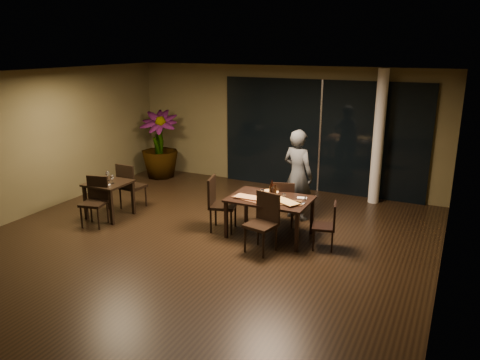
{
  "coord_description": "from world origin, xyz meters",
  "views": [
    {
      "loc": [
        4.08,
        -6.83,
        3.5
      ],
      "look_at": [
        0.43,
        0.71,
        1.05
      ],
      "focal_mm": 35.0,
      "sensor_mm": 36.0,
      "label": 1
    }
  ],
  "objects_px": {
    "chair_main_right": "(328,223)",
    "bottle_b": "(275,192)",
    "bottle_a": "(271,190)",
    "side_table": "(109,188)",
    "chair_side_near": "(96,198)",
    "bottle_c": "(272,188)",
    "diner": "(298,175)",
    "chair_side_far": "(130,184)",
    "potted_plant": "(159,145)",
    "main_table": "(270,202)",
    "chair_main_far": "(284,201)",
    "chair_main_near": "(264,219)",
    "chair_main_left": "(218,201)"
  },
  "relations": [
    {
      "from": "chair_main_far",
      "to": "potted_plant",
      "type": "height_order",
      "value": "potted_plant"
    },
    {
      "from": "chair_main_near",
      "to": "bottle_c",
      "type": "distance_m",
      "value": 0.83
    },
    {
      "from": "chair_main_right",
      "to": "chair_side_near",
      "type": "xyz_separation_m",
      "value": [
        -4.49,
        -0.87,
        0.07
      ]
    },
    {
      "from": "chair_main_near",
      "to": "chair_side_near",
      "type": "height_order",
      "value": "chair_main_near"
    },
    {
      "from": "chair_main_far",
      "to": "chair_side_far",
      "type": "relative_size",
      "value": 0.91
    },
    {
      "from": "chair_side_near",
      "to": "bottle_c",
      "type": "relative_size",
      "value": 3.19
    },
    {
      "from": "chair_main_near",
      "to": "bottle_a",
      "type": "distance_m",
      "value": 0.78
    },
    {
      "from": "main_table",
      "to": "side_table",
      "type": "relative_size",
      "value": 1.88
    },
    {
      "from": "chair_main_far",
      "to": "bottle_a",
      "type": "height_order",
      "value": "bottle_a"
    },
    {
      "from": "side_table",
      "to": "chair_main_near",
      "type": "distance_m",
      "value": 3.54
    },
    {
      "from": "chair_main_near",
      "to": "bottle_b",
      "type": "relative_size",
      "value": 3.93
    },
    {
      "from": "main_table",
      "to": "bottle_a",
      "type": "bearing_deg",
      "value": 104.5
    },
    {
      "from": "chair_main_left",
      "to": "potted_plant",
      "type": "distance_m",
      "value": 4.17
    },
    {
      "from": "chair_side_near",
      "to": "bottle_a",
      "type": "xyz_separation_m",
      "value": [
        3.33,
        1.02,
        0.34
      ]
    },
    {
      "from": "chair_main_near",
      "to": "chair_side_far",
      "type": "height_order",
      "value": "chair_main_near"
    },
    {
      "from": "bottle_c",
      "to": "chair_main_left",
      "type": "bearing_deg",
      "value": -165.12
    },
    {
      "from": "chair_main_far",
      "to": "chair_main_left",
      "type": "distance_m",
      "value": 1.29
    },
    {
      "from": "main_table",
      "to": "chair_side_far",
      "type": "bearing_deg",
      "value": 178.77
    },
    {
      "from": "chair_main_near",
      "to": "chair_main_right",
      "type": "relative_size",
      "value": 1.21
    },
    {
      "from": "chair_main_far",
      "to": "chair_main_near",
      "type": "relative_size",
      "value": 0.91
    },
    {
      "from": "main_table",
      "to": "chair_side_far",
      "type": "xyz_separation_m",
      "value": [
        -3.32,
        0.07,
        -0.1
      ]
    },
    {
      "from": "chair_main_far",
      "to": "chair_main_near",
      "type": "xyz_separation_m",
      "value": [
        0.09,
        -1.19,
        0.05
      ]
    },
    {
      "from": "diner",
      "to": "potted_plant",
      "type": "relative_size",
      "value": 1.04
    },
    {
      "from": "chair_main_left",
      "to": "potted_plant",
      "type": "height_order",
      "value": "potted_plant"
    },
    {
      "from": "main_table",
      "to": "diner",
      "type": "xyz_separation_m",
      "value": [
        0.15,
        1.11,
        0.26
      ]
    },
    {
      "from": "main_table",
      "to": "bottle_a",
      "type": "distance_m",
      "value": 0.22
    },
    {
      "from": "side_table",
      "to": "bottle_a",
      "type": "xyz_separation_m",
      "value": [
        3.38,
        0.58,
        0.26
      ]
    },
    {
      "from": "chair_side_far",
      "to": "chair_main_far",
      "type": "bearing_deg",
      "value": -168.9
    },
    {
      "from": "diner",
      "to": "bottle_a",
      "type": "distance_m",
      "value": 1.05
    },
    {
      "from": "chair_main_near",
      "to": "diner",
      "type": "bearing_deg",
      "value": 101.55
    },
    {
      "from": "chair_side_far",
      "to": "potted_plant",
      "type": "bearing_deg",
      "value": -66.76
    },
    {
      "from": "chair_main_right",
      "to": "bottle_a",
      "type": "relative_size",
      "value": 3.14
    },
    {
      "from": "chair_side_near",
      "to": "bottle_b",
      "type": "bearing_deg",
      "value": 2.82
    },
    {
      "from": "bottle_c",
      "to": "bottle_a",
      "type": "bearing_deg",
      "value": -99.49
    },
    {
      "from": "chair_side_far",
      "to": "potted_plant",
      "type": "distance_m",
      "value": 2.6
    },
    {
      "from": "side_table",
      "to": "bottle_b",
      "type": "distance_m",
      "value": 3.54
    },
    {
      "from": "bottle_b",
      "to": "potted_plant",
      "type": "bearing_deg",
      "value": 150.32
    },
    {
      "from": "bottle_b",
      "to": "side_table",
      "type": "bearing_deg",
      "value": -171.36
    },
    {
      "from": "chair_side_far",
      "to": "main_table",
      "type": "bearing_deg",
      "value": -178.58
    },
    {
      "from": "chair_main_right",
      "to": "bottle_b",
      "type": "relative_size",
      "value": 3.24
    },
    {
      "from": "chair_side_far",
      "to": "bottle_c",
      "type": "xyz_separation_m",
      "value": [
        3.31,
        0.05,
        0.33
      ]
    },
    {
      "from": "chair_side_near",
      "to": "bottle_c",
      "type": "height_order",
      "value": "bottle_c"
    },
    {
      "from": "chair_main_left",
      "to": "chair_main_right",
      "type": "height_order",
      "value": "chair_main_left"
    },
    {
      "from": "chair_side_near",
      "to": "potted_plant",
      "type": "xyz_separation_m",
      "value": [
        -0.88,
        3.44,
        0.35
      ]
    },
    {
      "from": "main_table",
      "to": "bottle_b",
      "type": "xyz_separation_m",
      "value": [
        0.09,
        0.03,
        0.21
      ]
    },
    {
      "from": "chair_main_left",
      "to": "diner",
      "type": "relative_size",
      "value": 0.56
    },
    {
      "from": "chair_main_near",
      "to": "potted_plant",
      "type": "xyz_separation_m",
      "value": [
        -4.37,
        3.11,
        0.32
      ]
    },
    {
      "from": "bottle_a",
      "to": "potted_plant",
      "type": "bearing_deg",
      "value": 150.17
    },
    {
      "from": "chair_main_far",
      "to": "chair_main_left",
      "type": "bearing_deg",
      "value": 17.66
    },
    {
      "from": "chair_main_left",
      "to": "bottle_b",
      "type": "distance_m",
      "value": 1.15
    }
  ]
}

